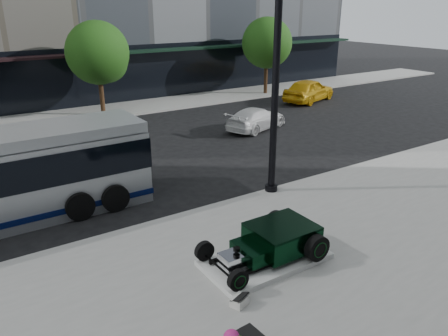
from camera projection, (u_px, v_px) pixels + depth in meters
ground at (189, 187)px, 16.99m from camera, size 120.00×120.00×0.00m
sidewalk_far at (83, 114)px, 27.94m from camera, size 70.00×4.00×0.12m
street_trees at (100, 55)px, 26.49m from camera, size 29.80×3.80×5.70m
display_plinth at (265, 259)px, 11.84m from camera, size 3.40×1.80×0.15m
hot_rod at (275, 240)px, 11.83m from camera, size 3.22×2.00×0.81m
info_plaque at (240, 301)px, 10.11m from camera, size 0.48×0.42×0.31m
lamppost at (275, 87)px, 15.04m from camera, size 0.46×0.46×8.43m
white_sedan at (256, 119)px, 24.64m from camera, size 4.55×2.95×1.23m
yellow_taxi at (309, 90)px, 31.61m from camera, size 5.20×3.33×1.65m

